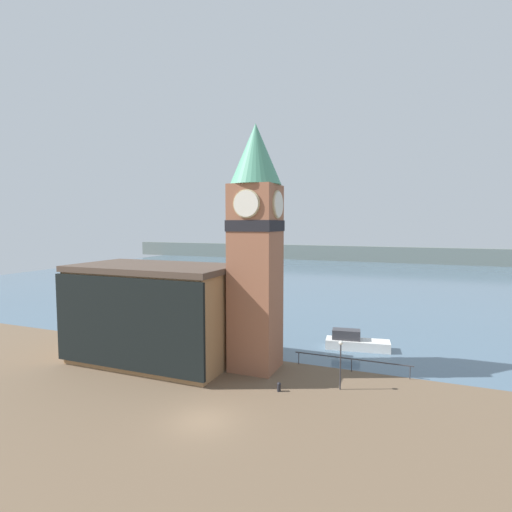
{
  "coord_description": "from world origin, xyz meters",
  "views": [
    {
      "loc": [
        11.95,
        -20.94,
        12.18
      ],
      "look_at": [
        0.67,
        7.22,
        9.75
      ],
      "focal_mm": 28.0,
      "sensor_mm": 36.0,
      "label": 1
    }
  ],
  "objects_px": {
    "clock_tower": "(256,241)",
    "mooring_bollard_near": "(279,386)",
    "pier_building": "(154,313)",
    "lamp_post": "(341,355)",
    "boat_near": "(355,342)"
  },
  "relations": [
    {
      "from": "mooring_bollard_near",
      "to": "lamp_post",
      "type": "relative_size",
      "value": 0.18
    },
    {
      "from": "pier_building",
      "to": "boat_near",
      "type": "xyz_separation_m",
      "value": [
        16.13,
        10.06,
        -3.63
      ]
    },
    {
      "from": "pier_building",
      "to": "lamp_post",
      "type": "relative_size",
      "value": 3.91
    },
    {
      "from": "clock_tower",
      "to": "lamp_post",
      "type": "xyz_separation_m",
      "value": [
        7.42,
        -1.74,
        -8.19
      ]
    },
    {
      "from": "boat_near",
      "to": "lamp_post",
      "type": "bearing_deg",
      "value": -95.59
    },
    {
      "from": "clock_tower",
      "to": "lamp_post",
      "type": "relative_size",
      "value": 5.52
    },
    {
      "from": "lamp_post",
      "to": "clock_tower",
      "type": "bearing_deg",
      "value": 166.79
    },
    {
      "from": "mooring_bollard_near",
      "to": "lamp_post",
      "type": "bearing_deg",
      "value": 26.18
    },
    {
      "from": "clock_tower",
      "to": "boat_near",
      "type": "distance_m",
      "value": 14.93
    },
    {
      "from": "boat_near",
      "to": "lamp_post",
      "type": "relative_size",
      "value": 1.7
    },
    {
      "from": "pier_building",
      "to": "mooring_bollard_near",
      "type": "xyz_separation_m",
      "value": [
        12.41,
        -2.1,
        -3.95
      ]
    },
    {
      "from": "clock_tower",
      "to": "mooring_bollard_near",
      "type": "relative_size",
      "value": 29.98
    },
    {
      "from": "clock_tower",
      "to": "mooring_bollard_near",
      "type": "bearing_deg",
      "value": -48.34
    },
    {
      "from": "pier_building",
      "to": "boat_near",
      "type": "relative_size",
      "value": 2.29
    },
    {
      "from": "boat_near",
      "to": "mooring_bollard_near",
      "type": "bearing_deg",
      "value": -114.62
    }
  ]
}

